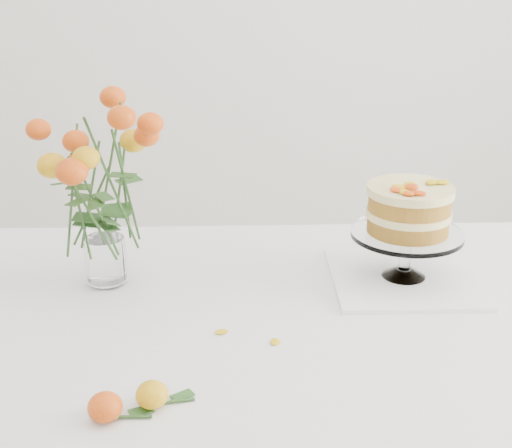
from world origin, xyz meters
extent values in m
cube|color=tan|center=(0.00, 0.00, 0.73)|extent=(1.40, 0.90, 0.04)
cylinder|color=tan|center=(-0.62, 0.37, 0.35)|extent=(0.06, 0.06, 0.71)
cylinder|color=tan|center=(0.62, 0.37, 0.35)|extent=(0.06, 0.06, 0.71)
cube|color=white|center=(0.00, 0.00, 0.75)|extent=(1.42, 0.92, 0.01)
cube|color=white|center=(0.00, 0.46, 0.65)|extent=(1.42, 0.01, 0.20)
cube|color=white|center=(0.28, 0.12, 0.76)|extent=(0.31, 0.31, 0.01)
cylinder|color=white|center=(0.28, 0.12, 0.82)|extent=(0.02, 0.02, 0.08)
cylinder|color=white|center=(0.28, 0.12, 0.87)|extent=(0.24, 0.24, 0.01)
cylinder|color=#B07027|center=(0.28, 0.12, 0.89)|extent=(0.20, 0.20, 0.03)
cylinder|color=beige|center=(0.28, 0.12, 0.91)|extent=(0.21, 0.21, 0.02)
cylinder|color=#B07027|center=(0.28, 0.12, 0.94)|extent=(0.20, 0.20, 0.03)
cylinder|color=beige|center=(0.28, 0.12, 0.96)|extent=(0.21, 0.21, 0.02)
cylinder|color=white|center=(-0.37, 0.12, 0.76)|extent=(0.07, 0.07, 0.01)
cylinder|color=white|center=(-0.37, 0.12, 0.81)|extent=(0.09, 0.09, 0.10)
ellipsoid|color=#FFB216|center=(-0.23, -0.33, 0.78)|extent=(0.05, 0.05, 0.04)
cylinder|color=#2B5120|center=(-0.19, -0.32, 0.76)|extent=(0.06, 0.02, 0.01)
ellipsoid|color=#CE3B0A|center=(-0.30, -0.36, 0.78)|extent=(0.05, 0.05, 0.05)
cylinder|color=#2B5120|center=(-0.26, -0.36, 0.76)|extent=(0.07, 0.01, 0.01)
ellipsoid|color=#E2B90E|center=(-0.12, -0.10, 0.76)|extent=(0.03, 0.02, 0.00)
ellipsoid|color=#E2B90E|center=(-0.02, -0.14, 0.76)|extent=(0.03, 0.02, 0.00)
camera|label=1|loc=(-0.09, -1.29, 1.44)|focal=50.00mm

